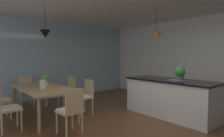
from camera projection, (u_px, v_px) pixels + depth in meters
name	position (u px, v px, depth m)	size (l,w,h in m)	color
ground_plane	(138.00, 133.00, 3.69)	(10.00, 8.40, 0.04)	brown
wall_back_kitchen	(213.00, 60.00, 5.69)	(10.00, 0.12, 2.70)	white
window_wall_left_glazing	(52.00, 60.00, 6.71)	(0.06, 8.40, 2.70)	#9EB7C6
dining_table	(43.00, 90.00, 4.61)	(2.05, 1.02, 0.72)	tan
chair_window_end	(26.00, 90.00, 5.69)	(0.44, 0.44, 0.87)	tan
chair_far_left	(68.00, 91.00, 5.54)	(0.42, 0.42, 0.87)	tan
chair_kitchen_end	(71.00, 110.00, 3.55)	(0.43, 0.43, 0.87)	tan
chair_far_right	(85.00, 96.00, 4.83)	(0.40, 0.40, 0.87)	tan
chair_near_right	(7.00, 107.00, 3.71)	(0.41, 0.41, 0.87)	tan
kitchen_island	(170.00, 97.00, 4.68)	(2.22, 0.86, 0.91)	silver
pendant_over_table	(45.00, 34.00, 4.58)	(0.25, 0.25, 0.79)	black
pendant_over_island_main	(156.00, 36.00, 4.91)	(0.21, 0.21, 0.80)	black
potted_plant_on_island	(180.00, 73.00, 4.44)	(0.24, 0.24, 0.33)	#4C4C51
potted_plant_on_table	(45.00, 79.00, 4.78)	(0.21, 0.21, 0.30)	beige
vase_on_dining_table	(43.00, 84.00, 4.42)	(0.14, 0.14, 0.20)	silver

